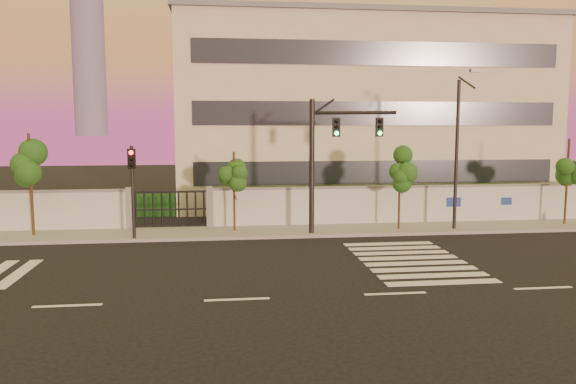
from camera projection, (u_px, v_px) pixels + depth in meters
The scene contains 14 objects.
ground at pixel (237, 300), 17.17m from camera, with size 120.00×120.00×0.00m, color black.
sidewalk at pixel (230, 232), 27.51m from camera, with size 60.00×3.00×0.15m, color gray.
perimeter_wall at pixel (232, 208), 28.88m from camera, with size 60.00×0.36×2.20m.
hedge_row at pixel (249, 205), 31.74m from camera, with size 41.00×4.25×1.80m.
institutional_building at pixel (355, 113), 39.19m from camera, with size 24.40×12.40×12.25m.
distant_skyscraper at pixel (87, 10), 278.00m from camera, with size 16.00×16.00×118.00m.
road_markings at pixel (191, 270), 20.68m from camera, with size 57.00×7.62×0.02m.
street_tree_c at pixel (30, 161), 26.12m from camera, with size 1.61×1.28×4.94m.
street_tree_d at pixel (234, 173), 27.35m from camera, with size 1.44×1.14×4.03m.
street_tree_e at pixel (400, 172), 27.78m from camera, with size 1.35×1.07×4.08m.
street_tree_f at pixel (568, 162), 29.17m from camera, with size 1.48×1.18×4.62m.
traffic_signal_main at pixel (329, 150), 26.68m from camera, with size 4.07×1.28×6.53m.
traffic_signal_secondary at pixel (132, 181), 25.41m from camera, with size 0.34×0.34×4.39m.
streetlight_east at pixel (458, 147), 27.56m from camera, with size 0.47×1.89×7.86m.
Camera 1 is at (-0.46, -16.72, 5.31)m, focal length 35.00 mm.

